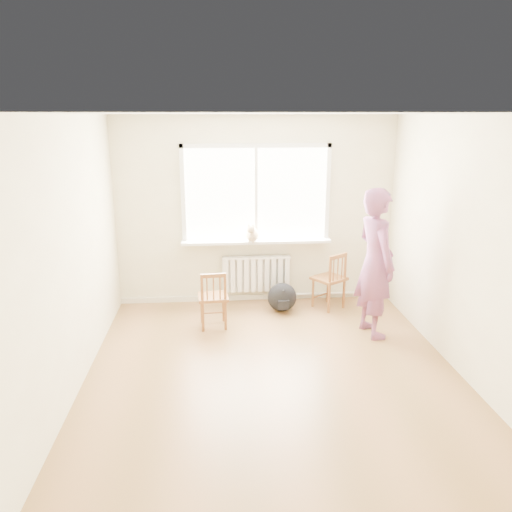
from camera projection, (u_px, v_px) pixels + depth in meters
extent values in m
plane|color=olive|center=(273.00, 373.00, 5.39)|extent=(4.50, 4.50, 0.00)
plane|color=white|center=(276.00, 114.00, 4.66)|extent=(4.50, 4.50, 0.00)
cube|color=beige|center=(256.00, 211.00, 7.18)|extent=(4.00, 0.01, 2.70)
cube|color=white|center=(256.00, 194.00, 7.10)|extent=(2.00, 0.02, 1.30)
cube|color=white|center=(256.00, 146.00, 6.89)|extent=(2.12, 0.05, 0.06)
cube|color=white|center=(183.00, 195.00, 6.99)|extent=(0.06, 0.05, 1.42)
cube|color=white|center=(327.00, 194.00, 7.16)|extent=(0.06, 0.05, 1.42)
cube|color=white|center=(256.00, 194.00, 7.08)|extent=(0.04, 0.05, 1.30)
cube|color=white|center=(256.00, 241.00, 7.19)|extent=(2.15, 0.22, 0.04)
cube|color=white|center=(256.00, 273.00, 7.39)|extent=(1.00, 0.02, 0.55)
cube|color=white|center=(256.00, 274.00, 7.34)|extent=(1.00, 0.10, 0.51)
cube|color=white|center=(256.00, 257.00, 7.27)|extent=(1.00, 0.12, 0.03)
cylinder|color=silver|center=(338.00, 293.00, 7.57)|extent=(1.40, 0.04, 0.04)
cube|color=beige|center=(256.00, 297.00, 7.53)|extent=(4.00, 0.03, 0.08)
cube|color=brown|center=(213.00, 297.00, 6.48)|extent=(0.41, 0.39, 0.04)
cylinder|color=brown|center=(223.00, 307.00, 6.69)|extent=(0.03, 0.03, 0.41)
cylinder|color=brown|center=(202.00, 308.00, 6.65)|extent=(0.03, 0.03, 0.41)
cylinder|color=brown|center=(226.00, 315.00, 6.42)|extent=(0.03, 0.03, 0.41)
cylinder|color=brown|center=(203.00, 316.00, 6.37)|extent=(0.03, 0.03, 0.41)
cylinder|color=brown|center=(225.00, 302.00, 6.37)|extent=(0.04, 0.04, 0.77)
cylinder|color=brown|center=(202.00, 303.00, 6.32)|extent=(0.04, 0.04, 0.77)
cube|color=brown|center=(213.00, 276.00, 6.25)|extent=(0.31, 0.05, 0.05)
cylinder|color=brown|center=(220.00, 288.00, 6.30)|extent=(0.02, 0.02, 0.31)
cylinder|color=brown|center=(214.00, 288.00, 6.29)|extent=(0.02, 0.02, 0.31)
cylinder|color=brown|center=(207.00, 288.00, 6.28)|extent=(0.02, 0.02, 0.31)
cube|color=brown|center=(329.00, 278.00, 7.12)|extent=(0.56, 0.55, 0.04)
cylinder|color=brown|center=(328.00, 288.00, 7.39)|extent=(0.04, 0.04, 0.44)
cylinder|color=brown|center=(313.00, 292.00, 7.20)|extent=(0.04, 0.04, 0.44)
cylinder|color=brown|center=(344.00, 293.00, 7.16)|extent=(0.04, 0.04, 0.44)
cylinder|color=brown|center=(329.00, 298.00, 6.97)|extent=(0.04, 0.04, 0.44)
cylinder|color=brown|center=(345.00, 280.00, 7.10)|extent=(0.04, 0.04, 0.83)
cylinder|color=brown|center=(330.00, 285.00, 6.91)|extent=(0.04, 0.04, 0.83)
cube|color=brown|center=(338.00, 256.00, 6.90)|extent=(0.30, 0.22, 0.05)
cylinder|color=brown|center=(342.00, 267.00, 7.00)|extent=(0.02, 0.02, 0.33)
cylinder|color=brown|center=(338.00, 268.00, 6.95)|extent=(0.02, 0.02, 0.33)
cylinder|color=brown|center=(334.00, 270.00, 6.90)|extent=(0.02, 0.02, 0.33)
imported|color=#C84542|center=(375.00, 263.00, 6.13)|extent=(0.57, 0.76, 1.86)
ellipsoid|color=beige|center=(252.00, 234.00, 7.09)|extent=(0.23, 0.31, 0.20)
sphere|color=beige|center=(251.00, 229.00, 6.93)|extent=(0.11, 0.11, 0.11)
cone|color=beige|center=(249.00, 225.00, 6.92)|extent=(0.04, 0.04, 0.05)
cone|color=beige|center=(253.00, 226.00, 6.91)|extent=(0.04, 0.04, 0.05)
cylinder|color=beige|center=(253.00, 236.00, 7.24)|extent=(0.06, 0.18, 0.02)
cylinder|color=beige|center=(249.00, 239.00, 7.01)|extent=(0.02, 0.02, 0.10)
cylinder|color=beige|center=(253.00, 240.00, 7.00)|extent=(0.02, 0.02, 0.10)
ellipsoid|color=black|center=(282.00, 297.00, 7.04)|extent=(0.46, 0.37, 0.41)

